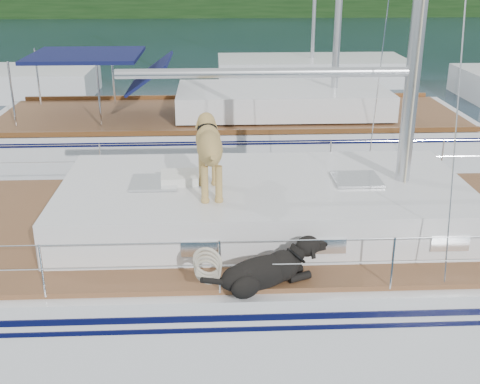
{
  "coord_description": "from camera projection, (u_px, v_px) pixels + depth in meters",
  "views": [
    {
      "loc": [
        0.16,
        -7.23,
        4.48
      ],
      "look_at": [
        0.5,
        0.2,
        1.6
      ],
      "focal_mm": 45.0,
      "sensor_mm": 36.0,
      "label": 1
    }
  ],
  "objects": [
    {
      "name": "ground",
      "position": [
        205.0,
        305.0,
        8.35
      ],
      "size": [
        120.0,
        120.0,
        0.0
      ],
      "primitive_type": "plane",
      "color": "black",
      "rests_on": "ground"
    },
    {
      "name": "shore_bank",
      "position": [
        209.0,
        8.0,
        51.16
      ],
      "size": [
        92.0,
        1.0,
        1.2
      ],
      "primitive_type": "cube",
      "color": "#595147",
      "rests_on": "ground"
    },
    {
      "name": "main_sailboat",
      "position": [
        211.0,
        262.0,
        8.1
      ],
      "size": [
        12.0,
        4.02,
        14.01
      ],
      "color": "silver",
      "rests_on": "ground"
    },
    {
      "name": "neighbor_sailboat",
      "position": [
        235.0,
        135.0,
        14.14
      ],
      "size": [
        11.0,
        3.5,
        13.3
      ],
      "color": "silver",
      "rests_on": "ground"
    },
    {
      "name": "bg_boat_center",
      "position": [
        312.0,
        71.0,
        23.26
      ],
      "size": [
        7.2,
        3.0,
        11.65
      ],
      "color": "silver",
      "rests_on": "ground"
    }
  ]
}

